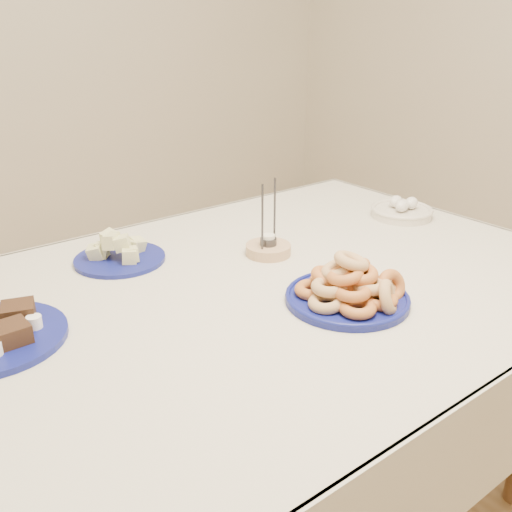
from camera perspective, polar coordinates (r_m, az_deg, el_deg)
name	(u,v)px	position (r m, az deg, el deg)	size (l,w,h in m)	color
dining_table	(243,330)	(1.35, -1.31, -7.40)	(1.71, 1.11, 0.75)	brown
donut_platter	(350,289)	(1.25, 9.42, -3.23)	(0.36, 0.36, 0.12)	navy
melon_plate	(118,254)	(1.49, -13.59, 0.23)	(0.24, 0.24, 0.08)	navy
candle_holder	(268,248)	(1.49, 1.24, 0.84)	(0.16, 0.16, 0.20)	tan
egg_bowl	(402,211)	(1.83, 14.37, 4.42)	(0.23, 0.23, 0.06)	beige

